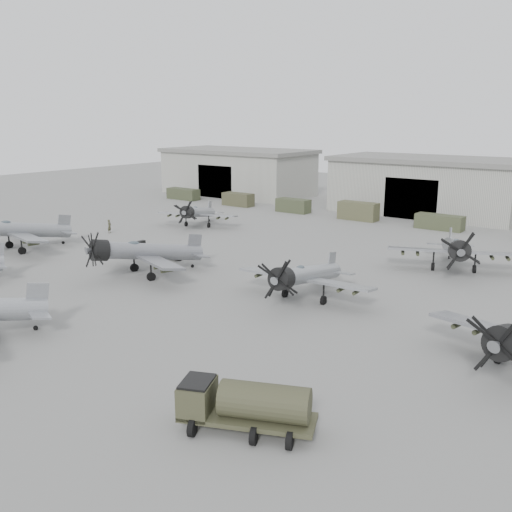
{
  "coord_description": "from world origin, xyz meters",
  "views": [
    {
      "loc": [
        31.81,
        -25.31,
        14.88
      ],
      "look_at": [
        1.63,
        14.97,
        2.5
      ],
      "focal_mm": 40.0,
      "sensor_mm": 36.0,
      "label": 1
    }
  ],
  "objects_px": {
    "aircraft_far_1": "(455,249)",
    "ground_crew": "(109,226)",
    "aircraft_mid_0": "(12,230)",
    "tug_trailer": "(153,250)",
    "aircraft_mid_2": "(303,276)",
    "aircraft_mid_1": "(140,252)",
    "fuel_tanker": "(245,403)",
    "aircraft_far_0": "(197,213)"
  },
  "relations": [
    {
      "from": "aircraft_mid_1",
      "to": "fuel_tanker",
      "type": "xyz_separation_m",
      "value": [
        24.92,
        -15.79,
        -0.92
      ]
    },
    {
      "from": "aircraft_mid_1",
      "to": "ground_crew",
      "type": "height_order",
      "value": "aircraft_mid_1"
    },
    {
      "from": "aircraft_mid_0",
      "to": "aircraft_mid_2",
      "type": "bearing_deg",
      "value": 18.7
    },
    {
      "from": "aircraft_far_0",
      "to": "fuel_tanker",
      "type": "relative_size",
      "value": 1.6
    },
    {
      "from": "tug_trailer",
      "to": "ground_crew",
      "type": "relative_size",
      "value": 3.76
    },
    {
      "from": "aircraft_mid_1",
      "to": "aircraft_mid_2",
      "type": "bearing_deg",
      "value": 28.38
    },
    {
      "from": "aircraft_mid_1",
      "to": "fuel_tanker",
      "type": "bearing_deg",
      "value": -13.83
    },
    {
      "from": "aircraft_mid_2",
      "to": "fuel_tanker",
      "type": "bearing_deg",
      "value": -69.5
    },
    {
      "from": "tug_trailer",
      "to": "ground_crew",
      "type": "distance_m",
      "value": 14.37
    },
    {
      "from": "aircraft_mid_2",
      "to": "ground_crew",
      "type": "height_order",
      "value": "aircraft_mid_2"
    },
    {
      "from": "aircraft_mid_2",
      "to": "aircraft_far_0",
      "type": "xyz_separation_m",
      "value": [
        -29.0,
        18.66,
        -0.14
      ]
    },
    {
      "from": "aircraft_mid_2",
      "to": "fuel_tanker",
      "type": "relative_size",
      "value": 1.73
    },
    {
      "from": "aircraft_mid_0",
      "to": "aircraft_far_1",
      "type": "relative_size",
      "value": 1.07
    },
    {
      "from": "aircraft_far_1",
      "to": "ground_crew",
      "type": "relative_size",
      "value": 7.12
    },
    {
      "from": "aircraft_mid_2",
      "to": "tug_trailer",
      "type": "bearing_deg",
      "value": 166.18
    },
    {
      "from": "aircraft_far_0",
      "to": "fuel_tanker",
      "type": "xyz_separation_m",
      "value": [
        37.47,
        -37.31,
        -0.57
      ]
    },
    {
      "from": "aircraft_mid_1",
      "to": "ground_crew",
      "type": "relative_size",
      "value": 7.34
    },
    {
      "from": "aircraft_mid_0",
      "to": "aircraft_far_1",
      "type": "height_order",
      "value": "aircraft_mid_0"
    },
    {
      "from": "aircraft_mid_2",
      "to": "ground_crew",
      "type": "relative_size",
      "value": 6.72
    },
    {
      "from": "aircraft_far_0",
      "to": "aircraft_far_1",
      "type": "distance_m",
      "value": 36.03
    },
    {
      "from": "aircraft_far_0",
      "to": "aircraft_far_1",
      "type": "bearing_deg",
      "value": -23.81
    },
    {
      "from": "aircraft_mid_1",
      "to": "aircraft_far_1",
      "type": "distance_m",
      "value": 30.43
    },
    {
      "from": "aircraft_mid_1",
      "to": "aircraft_mid_2",
      "type": "xyz_separation_m",
      "value": [
        16.45,
        2.86,
        -0.21
      ]
    },
    {
      "from": "aircraft_mid_0",
      "to": "aircraft_mid_1",
      "type": "distance_m",
      "value": 19.37
    },
    {
      "from": "aircraft_mid_2",
      "to": "aircraft_mid_0",
      "type": "bearing_deg",
      "value": -176.86
    },
    {
      "from": "aircraft_far_1",
      "to": "tug_trailer",
      "type": "distance_m",
      "value": 31.61
    },
    {
      "from": "aircraft_far_1",
      "to": "aircraft_mid_0",
      "type": "bearing_deg",
      "value": -176.8
    },
    {
      "from": "aircraft_mid_2",
      "to": "ground_crew",
      "type": "distance_m",
      "value": 36.48
    },
    {
      "from": "aircraft_mid_0",
      "to": "tug_trailer",
      "type": "distance_m",
      "value": 16.25
    },
    {
      "from": "aircraft_far_1",
      "to": "ground_crew",
      "type": "bearing_deg",
      "value": 167.44
    },
    {
      "from": "aircraft_mid_0",
      "to": "fuel_tanker",
      "type": "height_order",
      "value": "aircraft_mid_0"
    },
    {
      "from": "aircraft_mid_0",
      "to": "aircraft_mid_1",
      "type": "relative_size",
      "value": 1.04
    },
    {
      "from": "aircraft_mid_1",
      "to": "fuel_tanker",
      "type": "height_order",
      "value": "aircraft_mid_1"
    },
    {
      "from": "tug_trailer",
      "to": "aircraft_mid_1",
      "type": "bearing_deg",
      "value": -47.52
    },
    {
      "from": "aircraft_mid_0",
      "to": "aircraft_far_0",
      "type": "relative_size",
      "value": 1.23
    },
    {
      "from": "aircraft_mid_1",
      "to": "tug_trailer",
      "type": "height_order",
      "value": "aircraft_mid_1"
    },
    {
      "from": "aircraft_far_1",
      "to": "tug_trailer",
      "type": "height_order",
      "value": "aircraft_far_1"
    },
    {
      "from": "aircraft_mid_1",
      "to": "aircraft_far_0",
      "type": "bearing_deg",
      "value": 138.78
    },
    {
      "from": "aircraft_mid_2",
      "to": "fuel_tanker",
      "type": "height_order",
      "value": "aircraft_mid_2"
    },
    {
      "from": "aircraft_mid_0",
      "to": "tug_trailer",
      "type": "height_order",
      "value": "aircraft_mid_0"
    },
    {
      "from": "aircraft_far_1",
      "to": "tug_trailer",
      "type": "xyz_separation_m",
      "value": [
        -28.86,
        -12.76,
        -1.84
      ]
    },
    {
      "from": "aircraft_mid_2",
      "to": "aircraft_far_0",
      "type": "distance_m",
      "value": 34.49
    }
  ]
}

